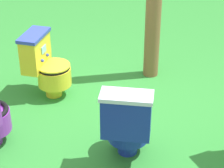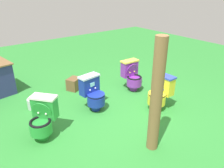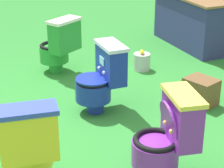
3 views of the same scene
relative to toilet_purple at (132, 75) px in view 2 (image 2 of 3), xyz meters
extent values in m
plane|color=#2D8433|center=(-1.03, -0.76, -0.37)|extent=(14.00, 14.00, 0.00)
cylinder|color=purple|center=(0.00, -0.07, -0.30)|extent=(0.19, 0.19, 0.14)
cylinder|color=purple|center=(0.00, -0.09, -0.13)|extent=(0.39, 0.39, 0.20)
torus|color=black|center=(0.00, -0.09, -0.02)|extent=(0.37, 0.37, 0.04)
cylinder|color=#EACC4C|center=(0.00, -0.09, -0.07)|extent=(0.25, 0.25, 0.01)
cube|color=purple|center=(0.00, 0.11, 0.13)|extent=(0.42, 0.21, 0.37)
cube|color=#EACC4C|center=(0.00, 0.11, 0.33)|extent=(0.44, 0.23, 0.04)
cube|color=#8CE0E5|center=(0.00, 0.01, 0.18)|extent=(0.11, 0.01, 0.08)
cylinder|color=purple|center=(0.00, 0.01, 0.12)|extent=(0.35, 0.11, 0.35)
sphere|color=#EACC4C|center=(0.07, 0.00, 0.08)|extent=(0.04, 0.04, 0.04)
sphere|color=#EACC4C|center=(-0.07, 0.00, 0.08)|extent=(0.04, 0.04, 0.04)
cylinder|color=yellow|center=(-0.23, -1.04, -0.30)|extent=(0.18, 0.18, 0.14)
cylinder|color=yellow|center=(-0.25, -1.04, -0.13)|extent=(0.37, 0.37, 0.20)
torus|color=black|center=(-0.25, -1.04, -0.02)|extent=(0.36, 0.36, 0.04)
cylinder|color=#3347B2|center=(-0.25, -1.04, -0.07)|extent=(0.24, 0.24, 0.01)
cube|color=yellow|center=(-0.05, -1.04, 0.13)|extent=(0.19, 0.41, 0.37)
cube|color=#3347B2|center=(-0.05, -1.04, 0.33)|extent=(0.22, 0.44, 0.04)
cube|color=#8CE0E5|center=(-0.15, -1.04, 0.18)|extent=(0.01, 0.11, 0.08)
cylinder|color=yellow|center=(-0.25, -1.04, 0.00)|extent=(0.36, 0.36, 0.02)
sphere|color=#3347B2|center=(-0.16, -1.11, 0.08)|extent=(0.04, 0.04, 0.04)
sphere|color=#3347B2|center=(-0.16, -0.97, 0.08)|extent=(0.04, 0.04, 0.04)
cylinder|color=#192D9E|center=(-1.27, -0.28, -0.30)|extent=(0.20, 0.20, 0.14)
cylinder|color=#192D9E|center=(-1.26, -0.30, -0.13)|extent=(0.41, 0.41, 0.20)
torus|color=black|center=(-1.26, -0.30, -0.02)|extent=(0.40, 0.40, 0.04)
cylinder|color=silver|center=(-1.26, -0.30, -0.07)|extent=(0.27, 0.27, 0.01)
cube|color=#192D9E|center=(-1.29, -0.11, 0.13)|extent=(0.43, 0.24, 0.37)
cube|color=silver|center=(-1.29, -0.11, 0.33)|extent=(0.46, 0.27, 0.04)
cube|color=#8CE0E5|center=(-1.28, -0.21, 0.18)|extent=(0.11, 0.02, 0.08)
cylinder|color=#192D9E|center=(-1.26, -0.30, 0.00)|extent=(0.40, 0.40, 0.02)
sphere|color=silver|center=(-1.21, -0.20, 0.08)|extent=(0.04, 0.04, 0.04)
sphere|color=silver|center=(-1.35, -0.22, 0.08)|extent=(0.04, 0.04, 0.04)
cylinder|color=green|center=(-2.51, -0.52, -0.30)|extent=(0.25, 0.25, 0.14)
cylinder|color=green|center=(-2.53, -0.54, -0.13)|extent=(0.52, 0.52, 0.20)
torus|color=black|center=(-2.53, -0.54, -0.02)|extent=(0.50, 0.50, 0.04)
cylinder|color=white|center=(-2.53, -0.54, -0.07)|extent=(0.34, 0.34, 0.01)
cube|color=green|center=(-2.37, -0.41, 0.13)|extent=(0.41, 0.44, 0.37)
cube|color=white|center=(-2.37, -0.41, 0.33)|extent=(0.44, 0.47, 0.04)
cube|color=#8CE0E5|center=(-2.45, -0.47, 0.18)|extent=(0.08, 0.09, 0.08)
cylinder|color=green|center=(-2.45, -0.47, 0.12)|extent=(0.29, 0.33, 0.35)
sphere|color=white|center=(-2.41, -0.53, 0.08)|extent=(0.04, 0.04, 0.04)
sphere|color=white|center=(-2.50, -0.42, 0.08)|extent=(0.04, 0.04, 0.04)
cylinder|color=brown|center=(-1.19, -1.81, 0.54)|extent=(0.18, 0.18, 1.82)
cube|color=brown|center=(-1.15, 0.86, -0.23)|extent=(0.41, 0.39, 0.29)
cylinder|color=#B7B7BF|center=(-2.29, 0.57, -0.26)|extent=(0.22, 0.22, 0.22)
ellipsoid|color=yellow|center=(-2.29, 0.57, -0.12)|extent=(0.07, 0.05, 0.05)
ellipsoid|color=yellow|center=(-2.29, 0.57, -0.12)|extent=(0.07, 0.05, 0.05)
ellipsoid|color=yellow|center=(-2.26, 0.56, -0.12)|extent=(0.07, 0.05, 0.05)
camera|label=1|loc=(-1.95, 2.74, 2.13)|focal=68.25mm
camera|label=2|loc=(-3.46, -3.70, 2.08)|focal=35.74mm
camera|label=3|loc=(2.59, -1.13, 1.64)|focal=67.35mm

